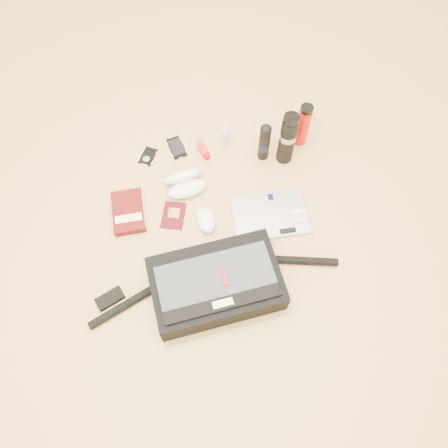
# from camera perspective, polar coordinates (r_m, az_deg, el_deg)

# --- Properties ---
(ground) EXTENTS (4.00, 4.00, 0.00)m
(ground) POSITION_cam_1_polar(r_m,az_deg,el_deg) (1.82, 0.05, -1.88)
(ground) COLOR tan
(ground) RESTS_ON ground
(messenger_bag) EXTENTS (0.98, 0.41, 0.14)m
(messenger_bag) POSITION_cam_1_polar(r_m,az_deg,el_deg) (1.68, -1.13, -7.83)
(messenger_bag) COLOR black
(messenger_bag) RESTS_ON ground
(laptop) EXTENTS (0.34, 0.26, 0.03)m
(laptop) POSITION_cam_1_polar(r_m,az_deg,el_deg) (1.87, 6.05, 1.15)
(laptop) COLOR #B2B2B4
(laptop) RESTS_ON ground
(book) EXTENTS (0.16, 0.22, 0.04)m
(book) POSITION_cam_1_polar(r_m,az_deg,el_deg) (1.90, -12.32, 1.57)
(book) COLOR #450C0B
(book) RESTS_ON ground
(passport) EXTENTS (0.11, 0.14, 0.01)m
(passport) POSITION_cam_1_polar(r_m,az_deg,el_deg) (1.88, -6.61, 1.14)
(passport) COLOR #43040E
(passport) RESTS_ON ground
(mouse) EXTENTS (0.10, 0.14, 0.04)m
(mouse) POSITION_cam_1_polar(r_m,az_deg,el_deg) (1.83, -2.38, 0.45)
(mouse) COLOR white
(mouse) RESTS_ON ground
(sunglasses_case) EXTENTS (0.21, 0.19, 0.10)m
(sunglasses_case) POSITION_cam_1_polar(r_m,az_deg,el_deg) (1.92, -5.15, 5.37)
(sunglasses_case) COLOR white
(sunglasses_case) RESTS_ON ground
(ipod) EXTENTS (0.11, 0.11, 0.01)m
(ipod) POSITION_cam_1_polar(r_m,az_deg,el_deg) (2.05, -9.89, 8.70)
(ipod) COLOR black
(ipod) RESTS_ON ground
(phone) EXTENTS (0.12, 0.13, 0.01)m
(phone) POSITION_cam_1_polar(r_m,az_deg,el_deg) (2.06, -6.22, 9.89)
(phone) COLOR black
(phone) RESTS_ON ground
(inhaler) EXTENTS (0.07, 0.11, 0.03)m
(inhaler) POSITION_cam_1_polar(r_m,az_deg,el_deg) (2.04, -2.77, 9.75)
(inhaler) COLOR red
(inhaler) RESTS_ON ground
(spray_bottle) EXTENTS (0.03, 0.03, 0.11)m
(spray_bottle) POSITION_cam_1_polar(r_m,az_deg,el_deg) (2.03, 0.21, 11.33)
(spray_bottle) COLOR #9DC7D9
(spray_bottle) RESTS_ON ground
(aerosol_can) EXTENTS (0.07, 0.07, 0.21)m
(aerosol_can) POSITION_cam_1_polar(r_m,az_deg,el_deg) (1.95, 5.30, 10.59)
(aerosol_can) COLOR black
(aerosol_can) RESTS_ON ground
(thermos_black) EXTENTS (0.08, 0.08, 0.28)m
(thermos_black) POSITION_cam_1_polar(r_m,az_deg,el_deg) (1.93, 8.30, 10.98)
(thermos_black) COLOR black
(thermos_black) RESTS_ON ground
(thermos_red) EXTENTS (0.08, 0.08, 0.23)m
(thermos_red) POSITION_cam_1_polar(r_m,az_deg,el_deg) (2.02, 10.28, 12.59)
(thermos_red) COLOR red
(thermos_red) RESTS_ON ground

